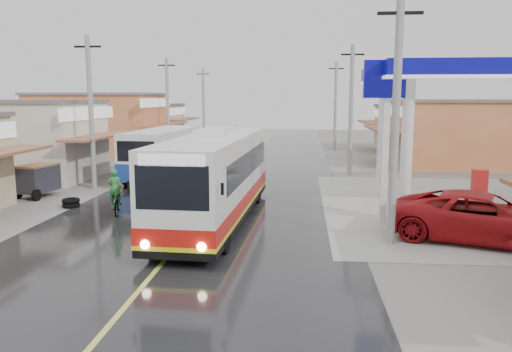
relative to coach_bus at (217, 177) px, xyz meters
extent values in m
plane|color=slate|center=(-0.76, -2.62, -1.76)|extent=(120.00, 120.00, 0.00)
cube|color=black|center=(-0.76, 12.38, -1.75)|extent=(12.00, 90.00, 0.02)
cube|color=#D8CC4C|center=(-0.76, 12.38, -1.74)|extent=(0.15, 90.00, 0.01)
cube|color=gray|center=(12.24, 3.38, -1.74)|extent=(16.00, 16.00, 0.03)
cylinder|color=white|center=(7.24, 6.38, 0.99)|extent=(0.44, 0.44, 5.50)
cylinder|color=white|center=(7.24, 0.38, 0.99)|extent=(0.44, 0.44, 5.50)
cube|color=gray|center=(12.24, 3.38, -1.66)|extent=(4.00, 1.20, 0.20)
cube|color=#B21919|center=(11.04, 3.38, -0.81)|extent=(0.60, 0.45, 1.50)
cube|color=white|center=(6.44, 0.38, 1.24)|extent=(0.25, 0.25, 6.00)
cube|color=#0B0A94|center=(6.44, 0.38, 3.74)|extent=(1.80, 0.30, 1.40)
cube|color=silver|center=(0.00, -0.07, 0.20)|extent=(2.91, 11.60, 2.83)
cube|color=black|center=(0.00, -0.07, -1.31)|extent=(2.93, 11.62, 0.29)
cube|color=red|center=(0.00, -0.07, -0.83)|extent=(2.95, 11.64, 0.53)
cube|color=yellow|center=(0.00, -0.07, -1.14)|extent=(2.96, 11.65, 0.13)
cube|color=black|center=(0.02, 0.41, 0.51)|extent=(2.84, 9.21, 0.96)
cube|color=black|center=(-0.26, -5.77, 0.61)|extent=(2.10, 0.21, 1.25)
cube|color=black|center=(0.25, 5.63, 0.61)|extent=(2.10, 0.21, 1.05)
cube|color=white|center=(-0.26, -5.77, 1.38)|extent=(1.90, 0.20, 0.34)
cube|color=silver|center=(0.00, -0.07, 1.76)|extent=(1.28, 2.92, 0.29)
cylinder|color=black|center=(-1.23, -4.05, -1.21)|extent=(0.38, 1.07, 1.05)
cylinder|color=black|center=(0.86, -4.14, -1.21)|extent=(0.38, 1.07, 1.05)
cylinder|color=black|center=(-0.89, 3.62, -1.21)|extent=(0.38, 1.07, 1.05)
cylinder|color=black|center=(1.21, 3.52, -1.21)|extent=(0.38, 1.07, 1.05)
sphere|color=#FFF2CC|center=(-1.08, -5.80, -1.02)|extent=(0.28, 0.28, 0.27)
sphere|color=#FFF2CC|center=(0.55, -5.87, -1.02)|extent=(0.28, 0.28, 0.27)
cube|color=black|center=(-1.59, -5.46, 0.56)|extent=(0.08, 0.08, 0.34)
cube|color=black|center=(1.10, -5.58, 0.56)|extent=(0.08, 0.08, 0.34)
cube|color=silver|center=(-5.08, 10.38, -0.04)|extent=(2.77, 8.85, 2.43)
cube|color=#1B3B95|center=(-5.08, 10.38, -0.86)|extent=(2.81, 8.90, 0.97)
cube|color=black|center=(-5.08, 10.38, 0.30)|extent=(2.73, 7.40, 0.87)
cube|color=black|center=(-5.30, 6.06, 0.30)|extent=(2.04, 0.22, 1.07)
cylinder|color=black|center=(-6.28, 7.33, -1.25)|extent=(0.34, 0.99, 0.97)
cylinder|color=black|center=(-4.19, 7.22, -1.25)|extent=(0.34, 0.99, 0.97)
cylinder|color=black|center=(-5.97, 13.54, -1.25)|extent=(0.34, 0.99, 0.97)
cylinder|color=black|center=(-3.88, 13.44, -1.25)|extent=(0.34, 0.99, 0.97)
imported|color=#A21015|center=(9.38, -2.02, -0.92)|extent=(6.60, 4.67, 1.67)
imported|color=black|center=(-4.41, 0.87, -1.30)|extent=(1.10, 1.87, 0.93)
imported|color=#2A7E3B|center=(-4.41, 0.66, -0.63)|extent=(0.64, 0.52, 1.54)
cube|color=#26262D|center=(-9.54, 3.92, -0.86)|extent=(1.54, 2.08, 1.23)
cube|color=brown|center=(-9.54, 3.92, -0.19)|extent=(1.60, 2.14, 0.09)
cylinder|color=black|center=(-10.31, 3.38, -1.47)|extent=(0.27, 0.59, 0.57)
cylinder|color=black|center=(-10.08, 4.68, -1.47)|extent=(0.27, 0.59, 0.57)
cylinder|color=black|center=(-9.13, 2.98, -1.47)|extent=(0.21, 0.58, 0.57)
torus|color=black|center=(-6.90, 1.83, -1.66)|extent=(0.78, 0.78, 0.20)
torus|color=black|center=(-6.90, 1.83, -1.46)|extent=(0.78, 0.78, 0.20)
camera|label=1|loc=(3.28, -18.96, 3.06)|focal=35.00mm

